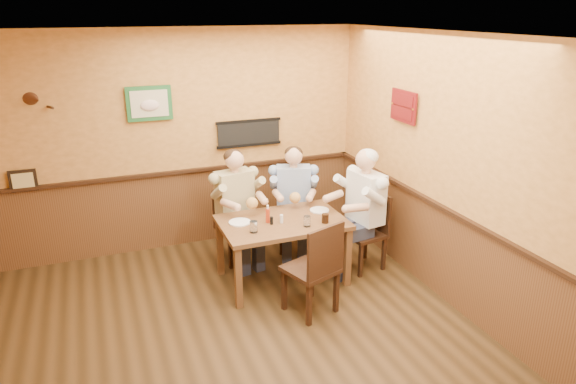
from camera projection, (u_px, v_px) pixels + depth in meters
name	position (u px, v px, depth m)	size (l,w,h in m)	color
room	(226.00, 172.00, 4.36)	(5.02, 5.03, 2.81)	#2F1F0E
dining_table	(282.00, 228.00, 5.81)	(1.40, 0.90, 0.75)	brown
chair_back_left	(236.00, 227.00, 6.35)	(0.42, 0.42, 0.90)	#311C0F
chair_back_right	(293.00, 218.00, 6.65)	(0.40, 0.40, 0.88)	#311C0F
chair_right_end	(364.00, 232.00, 6.15)	(0.43, 0.43, 0.94)	#311C0F
chair_near_side	(310.00, 267.00, 5.24)	(0.47, 0.47, 1.03)	#311C0F
diner_tan_shirt	(235.00, 212.00, 6.29)	(0.60, 0.60, 1.29)	tan
diner_blue_polo	(293.00, 204.00, 6.59)	(0.58, 0.58, 1.25)	#859DC8
diner_white_elder	(365.00, 217.00, 6.08)	(0.62, 0.62, 1.35)	silver
water_glass_left	(254.00, 227.00, 5.45)	(0.08, 0.08, 0.13)	silver
water_glass_mid	(307.00, 221.00, 5.60)	(0.08, 0.08, 0.12)	white
cola_tumbler	(325.00, 218.00, 5.70)	(0.08, 0.08, 0.10)	black
hot_sauce_bottle	(268.00, 215.00, 5.69)	(0.05, 0.05, 0.19)	#B22F12
salt_shaker	(282.00, 219.00, 5.70)	(0.04, 0.04, 0.09)	silver
pepper_shaker	(272.00, 221.00, 5.66)	(0.03, 0.03, 0.09)	black
plate_far_left	(240.00, 222.00, 5.71)	(0.24, 0.24, 0.02)	white
plate_far_right	(319.00, 210.00, 6.05)	(0.23, 0.23, 0.02)	silver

